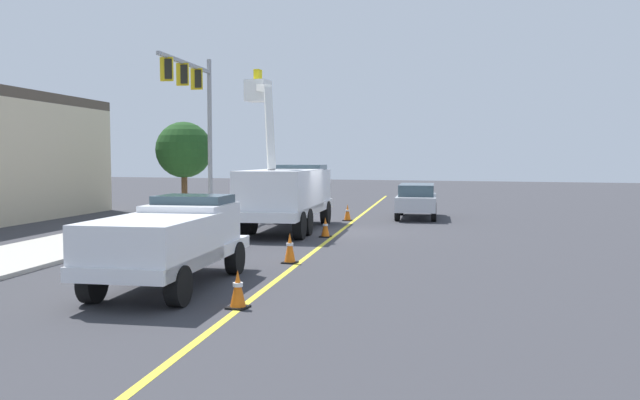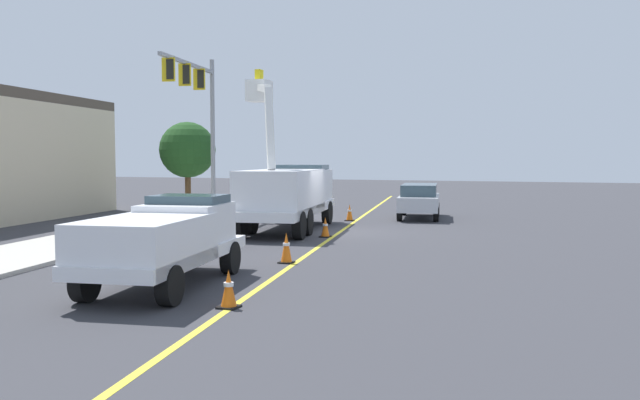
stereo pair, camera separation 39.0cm
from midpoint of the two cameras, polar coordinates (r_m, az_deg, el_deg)
name	(u,v)px [view 2 (the right image)]	position (r m, az deg, el deg)	size (l,w,h in m)	color
ground	(340,232)	(25.86, 2.19, -2.89)	(120.00, 120.00, 0.00)	#38383D
sidewalk_far_side	(146,226)	(28.40, -14.83, -2.29)	(60.00, 3.60, 0.12)	#B2ADA3
lane_centre_stripe	(340,232)	(25.86, 2.19, -2.88)	(50.00, 0.16, 0.01)	yellow
utility_bucket_truck	(288,191)	(26.54, -2.44, 0.77)	(8.49, 3.89, 6.74)	white
service_pickup_truck	(164,239)	(15.24, -12.99, -3.41)	(5.86, 2.93, 2.06)	white
passing_minivan	(419,199)	(32.21, 9.19, 0.12)	(5.03, 2.61, 1.69)	silver
traffic_cone_leading	(229,289)	(12.99, -7.29, -7.89)	(0.40, 0.40, 0.77)	black
traffic_cone_mid_front	(286,248)	(18.28, -2.40, -4.31)	(0.40, 0.40, 0.88)	black
traffic_cone_mid_rear	(325,227)	(24.23, 0.94, -2.46)	(0.40, 0.40, 0.75)	black
traffic_cone_trailing	(350,213)	(30.53, 3.02, -1.13)	(0.40, 0.40, 0.79)	black
traffic_signal_mast	(198,102)	(31.19, -10.43, 8.59)	(6.07, 1.19, 7.92)	gray
street_tree_right	(187,150)	(35.48, -11.42, 4.38)	(3.03, 3.03, 4.96)	brown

